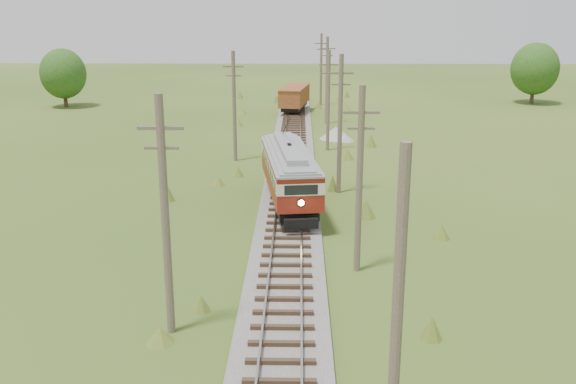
{
  "coord_description": "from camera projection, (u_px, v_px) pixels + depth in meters",
  "views": [
    {
      "loc": [
        0.61,
        -9.73,
        11.84
      ],
      "look_at": [
        0.0,
        23.34,
        2.24
      ],
      "focal_mm": 40.0,
      "sensor_mm": 36.0,
      "label": 1
    }
  ],
  "objects": [
    {
      "name": "utility_pole_l_a",
      "position": [
        165.0,
        216.0,
        22.96
      ],
      "size": [
        1.6,
        0.3,
        9.0
      ],
      "color": "brown",
      "rests_on": "ground"
    },
    {
      "name": "gravel_pile",
      "position": [
        337.0,
        134.0,
        59.23
      ],
      "size": [
        3.12,
        3.31,
        1.14
      ],
      "color": "gray",
      "rests_on": "ground"
    },
    {
      "name": "tree_mid_a",
      "position": [
        63.0,
        74.0,
        77.32
      ],
      "size": [
        5.46,
        5.46,
        7.03
      ],
      "color": "#38281C",
      "rests_on": "ground"
    },
    {
      "name": "utility_pole_r_2",
      "position": [
        360.0,
        179.0,
        28.65
      ],
      "size": [
        1.6,
        0.3,
        8.6
      ],
      "color": "brown",
      "rests_on": "ground"
    },
    {
      "name": "utility_pole_r_3",
      "position": [
        340.0,
        123.0,
        41.08
      ],
      "size": [
        1.6,
        0.3,
        9.0
      ],
      "color": "brown",
      "rests_on": "ground"
    },
    {
      "name": "utility_pole_r_5",
      "position": [
        327.0,
        80.0,
        66.05
      ],
      "size": [
        1.6,
        0.3,
        8.9
      ],
      "color": "brown",
      "rests_on": "ground"
    },
    {
      "name": "gondola",
      "position": [
        294.0,
        97.0,
        72.97
      ],
      "size": [
        3.61,
        7.84,
        2.51
      ],
      "rotation": [
        0.0,
        0.0,
        -0.16
      ],
      "color": "black",
      "rests_on": "ground"
    },
    {
      "name": "railbed_main",
      "position": [
        291.0,
        178.0,
        45.25
      ],
      "size": [
        3.6,
        96.0,
        0.57
      ],
      "color": "#605B54",
      "rests_on": "ground"
    },
    {
      "name": "streetcar",
      "position": [
        289.0,
        170.0,
        38.48
      ],
      "size": [
        3.97,
        11.2,
        5.06
      ],
      "rotation": [
        0.0,
        0.0,
        0.13
      ],
      "color": "black",
      "rests_on": "ground"
    },
    {
      "name": "utility_pole_r_1",
      "position": [
        397.0,
        313.0,
        16.18
      ],
      "size": [
        0.3,
        0.3,
        8.8
      ],
      "color": "brown",
      "rests_on": "ground"
    },
    {
      "name": "utility_pole_r_4",
      "position": [
        328.0,
        100.0,
        53.65
      ],
      "size": [
        1.6,
        0.3,
        8.4
      ],
      "color": "brown",
      "rests_on": "ground"
    },
    {
      "name": "tree_mid_b",
      "position": [
        535.0,
        69.0,
        80.06
      ],
      "size": [
        5.88,
        5.88,
        7.57
      ],
      "color": "#38281C",
      "rests_on": "ground"
    },
    {
      "name": "utility_pole_r_6",
      "position": [
        321.0,
        69.0,
        78.57
      ],
      "size": [
        1.6,
        0.3,
        8.7
      ],
      "color": "brown",
      "rests_on": "ground"
    },
    {
      "name": "utility_pole_l_b",
      "position": [
        234.0,
        105.0,
        49.91
      ],
      "size": [
        1.6,
        0.3,
        8.6
      ],
      "color": "brown",
      "rests_on": "ground"
    }
  ]
}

